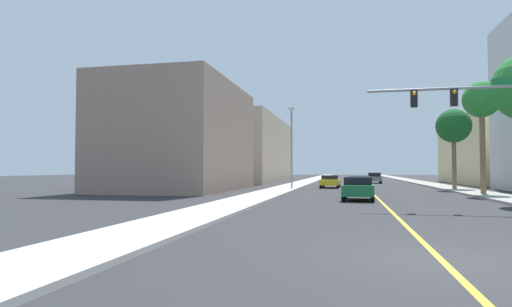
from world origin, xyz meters
TOP-DOWN VIEW (x-y plane):
  - ground at (0.00, 42.00)m, footprint 192.00×192.00m
  - sidewalk_left at (-7.95, 42.00)m, footprint 2.76×168.00m
  - sidewalk_right at (7.95, 42.00)m, footprint 2.76×168.00m
  - lane_marking_center at (0.00, 42.00)m, footprint 0.16×144.00m
  - building_left_near at (-17.19, 26.95)m, footprint 10.35×16.30m
  - building_left_far at (-17.82, 54.11)m, footprint 11.63×27.93m
  - traffic_signal_mast at (4.59, 12.26)m, footprint 8.01×0.36m
  - street_lamp at (-7.07, 29.53)m, footprint 0.56×0.28m
  - palm_mid at (7.83, 24.22)m, footprint 2.70×2.70m
  - palm_far at (7.77, 32.49)m, footprint 3.16×3.16m
  - car_white at (-1.07, 26.43)m, footprint 1.97×3.93m
  - car_gray at (1.63, 50.22)m, footprint 1.92×4.00m
  - car_yellow at (-3.71, 34.76)m, footprint 2.02×4.28m
  - car_green at (-1.31, 17.46)m, footprint 2.04×3.98m

SIDE VIEW (x-z plane):
  - ground at x=0.00m, z-range 0.00..0.00m
  - lane_marking_center at x=0.00m, z-range 0.00..0.01m
  - sidewalk_left at x=-7.95m, z-range 0.00..0.15m
  - sidewalk_right at x=7.95m, z-range 0.00..0.15m
  - car_yellow at x=-3.71m, z-range 0.05..1.35m
  - car_white at x=-1.07m, z-range 0.03..1.43m
  - car_gray at x=1.63m, z-range 0.02..1.47m
  - car_green at x=-1.31m, z-range 0.03..1.49m
  - street_lamp at x=-7.07m, z-range 0.57..8.16m
  - traffic_signal_mast at x=4.59m, z-range 1.54..7.67m
  - building_left_far at x=-17.82m, z-range 0.00..9.67m
  - building_left_near at x=-17.19m, z-range 0.00..9.77m
  - palm_far at x=7.77m, z-range 2.20..9.63m
  - palm_mid at x=7.83m, z-range 2.79..11.13m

